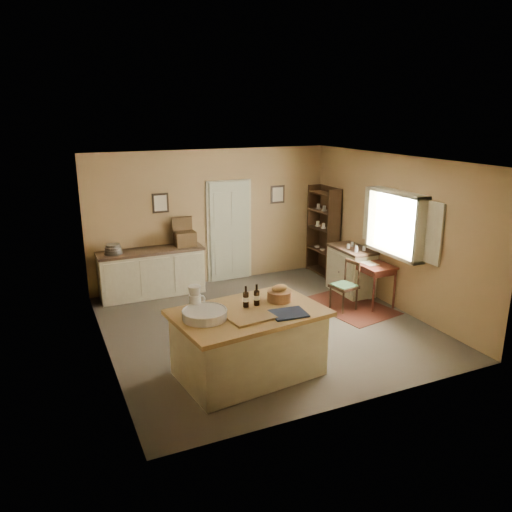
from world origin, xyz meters
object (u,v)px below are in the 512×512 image
at_px(work_island, 248,341).
at_px(shelving_unit, 325,231).
at_px(desk_chair, 344,286).
at_px(writing_desk, 371,268).
at_px(sideboard, 152,271).
at_px(right_cabinet, 351,270).

xyz_separation_m(work_island, shelving_unit, (3.22, 3.31, 0.46)).
xyz_separation_m(work_island, desk_chair, (2.45, 1.40, -0.05)).
bearing_deg(writing_desk, work_island, -154.58).
distance_m(sideboard, desk_chair, 3.61).
distance_m(work_island, writing_desk, 3.40).
relative_size(work_island, shelving_unit, 1.09).
xyz_separation_m(sideboard, shelving_unit, (3.69, -0.20, 0.46)).
height_order(right_cabinet, shelving_unit, shelving_unit).
height_order(work_island, writing_desk, work_island).
height_order(work_island, desk_chair, work_island).
relative_size(writing_desk, right_cabinet, 0.88).
height_order(desk_chair, shelving_unit, shelving_unit).
bearing_deg(right_cabinet, work_island, -145.89).
xyz_separation_m(writing_desk, right_cabinet, (-0.00, 0.62, -0.21)).
distance_m(sideboard, right_cabinet, 3.82).
relative_size(work_island, right_cabinet, 2.08).
height_order(work_island, right_cabinet, work_island).
bearing_deg(desk_chair, shelving_unit, 57.83).
bearing_deg(sideboard, writing_desk, -30.10).
distance_m(desk_chair, shelving_unit, 2.13).
bearing_deg(work_island, writing_desk, 18.40).
height_order(sideboard, desk_chair, sideboard).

